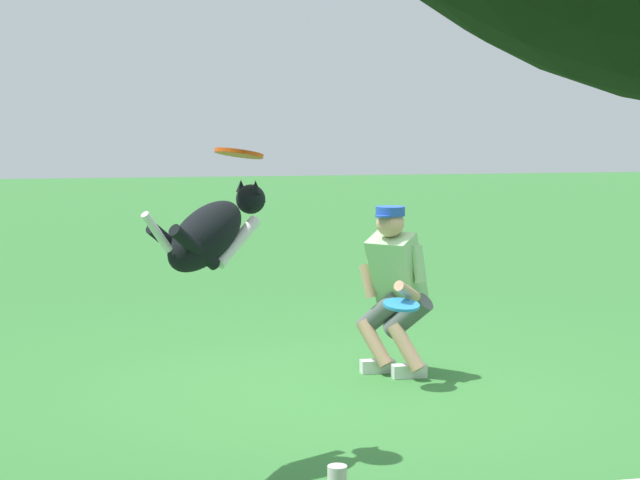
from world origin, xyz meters
TOP-DOWN VIEW (x-y plane):
  - ground_plane at (0.00, 0.00)m, footprint 60.00×60.00m
  - person at (-0.51, -0.54)m, footprint 0.57×0.70m
  - dog at (1.08, 1.30)m, footprint 0.79×0.68m
  - frisbee_flying at (0.91, 1.17)m, footprint 0.39×0.39m
  - frisbee_held at (-0.45, -0.16)m, footprint 0.35×0.35m

SIDE VIEW (x-z plane):
  - ground_plane at x=0.00m, z-range 0.00..0.00m
  - frisbee_held at x=-0.45m, z-range 0.57..0.65m
  - person at x=-0.51m, z-range 0.05..1.34m
  - dog at x=1.08m, z-range 1.04..1.59m
  - frisbee_flying at x=0.91m, z-range 1.70..1.79m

